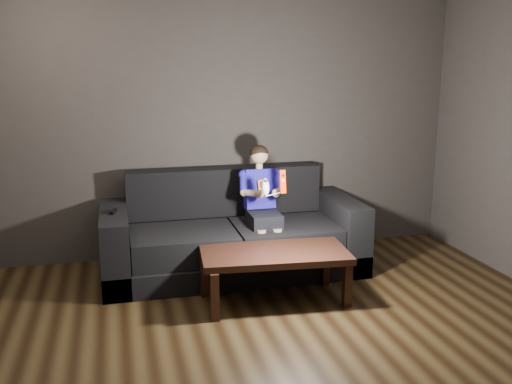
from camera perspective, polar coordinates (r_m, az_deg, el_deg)
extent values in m
plane|color=black|center=(3.94, 3.53, -17.37)|extent=(5.00, 5.00, 0.00)
cube|color=#383430|center=(5.86, -3.71, 6.73)|extent=(5.00, 0.04, 2.70)
cube|color=black|center=(5.56, -2.32, -6.82)|extent=(2.44, 1.05, 0.21)
cube|color=black|center=(5.30, -7.29, -5.23)|extent=(0.96, 0.74, 0.26)
cube|color=black|center=(5.49, 2.89, -4.49)|extent=(0.96, 0.74, 0.26)
cube|color=black|center=(5.77, -3.20, 0.12)|extent=(1.95, 0.24, 0.48)
cube|color=black|center=(5.38, -13.91, -5.31)|extent=(0.24, 1.05, 0.67)
cube|color=black|center=(5.79, 8.36, -3.74)|extent=(0.24, 1.05, 0.67)
cube|color=black|center=(5.37, 0.82, -2.75)|extent=(0.28, 0.36, 0.13)
cube|color=navy|center=(5.48, 0.32, 0.35)|extent=(0.28, 0.20, 0.40)
cube|color=yellow|center=(5.39, 0.54, 0.75)|extent=(0.09, 0.09, 0.09)
cube|color=red|center=(5.39, 0.55, 0.75)|extent=(0.06, 0.06, 0.06)
cylinder|color=tan|center=(5.44, 0.33, 2.59)|extent=(0.07, 0.07, 0.06)
sphere|color=tan|center=(5.42, 0.33, 3.72)|extent=(0.17, 0.17, 0.17)
ellipsoid|color=black|center=(5.42, 0.30, 3.93)|extent=(0.18, 0.18, 0.15)
cylinder|color=navy|center=(5.37, -1.33, 0.85)|extent=(0.08, 0.21, 0.18)
cylinder|color=navy|center=(5.45, 2.27, 1.04)|extent=(0.08, 0.21, 0.18)
cylinder|color=tan|center=(5.24, -0.40, 0.08)|extent=(0.13, 0.22, 0.10)
cylinder|color=tan|center=(5.31, 2.28, 0.23)|extent=(0.13, 0.22, 0.10)
sphere|color=tan|center=(5.17, 0.39, -0.20)|extent=(0.08, 0.08, 0.08)
sphere|color=tan|center=(5.21, 2.01, -0.11)|extent=(0.08, 0.08, 0.08)
cylinder|color=tan|center=(5.23, 0.54, -5.54)|extent=(0.09, 0.09, 0.32)
cylinder|color=tan|center=(5.27, 2.14, -5.41)|extent=(0.09, 0.09, 0.32)
cube|color=red|center=(4.99, 2.66, 1.04)|extent=(0.05, 0.08, 0.21)
cube|color=#740001|center=(4.96, 2.75, 1.65)|extent=(0.03, 0.01, 0.03)
cylinder|color=silver|center=(4.97, 2.74, 0.84)|extent=(0.02, 0.01, 0.02)
ellipsoid|color=silver|center=(4.96, 0.97, 0.52)|extent=(0.07, 0.10, 0.16)
cylinder|color=black|center=(4.91, 1.08, 1.11)|extent=(0.03, 0.01, 0.03)
cube|color=black|center=(5.23, -14.11, -1.90)|extent=(0.07, 0.15, 0.03)
cube|color=black|center=(5.27, -14.12, -1.62)|extent=(0.02, 0.02, 0.00)
cube|color=black|center=(4.77, 1.86, -6.23)|extent=(1.27, 0.71, 0.06)
cube|color=black|center=(4.51, -4.17, -10.46)|extent=(0.07, 0.07, 0.39)
cube|color=black|center=(4.81, 9.12, -9.08)|extent=(0.07, 0.07, 0.39)
cube|color=black|center=(4.97, -5.18, -8.22)|extent=(0.07, 0.07, 0.39)
cube|color=black|center=(5.24, 6.97, -7.12)|extent=(0.07, 0.07, 0.39)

